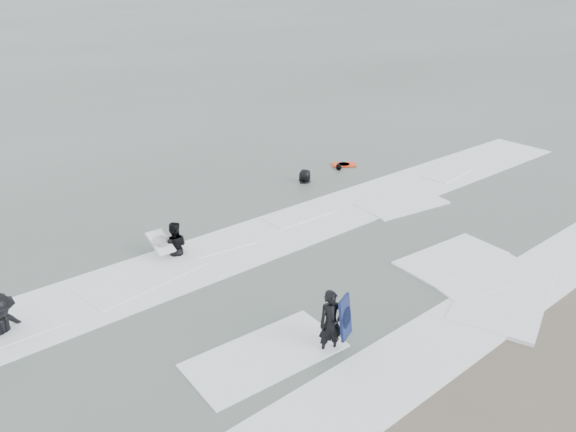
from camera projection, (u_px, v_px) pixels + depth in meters
ground at (424, 327)px, 13.05m from camera, size 320.00×320.00×0.00m
surfer_centre at (330, 352)px, 12.20m from camera, size 0.65×0.54×1.55m
surfer_wading at (175, 256)px, 16.25m from camera, size 0.99×0.93×1.61m
surfer_breaker at (5, 337)px, 12.71m from camera, size 1.43×1.14×1.94m
surfer_right_near at (339, 171)px, 22.91m from camera, size 0.90×0.81×1.47m
surfer_right_far at (305, 184)px, 21.60m from camera, size 0.92×0.68×1.72m
surf_foam at (318, 265)px, 15.64m from camera, size 30.03×9.06×0.09m
bodyboards at (287, 223)px, 17.08m from camera, size 10.48×9.33×1.25m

